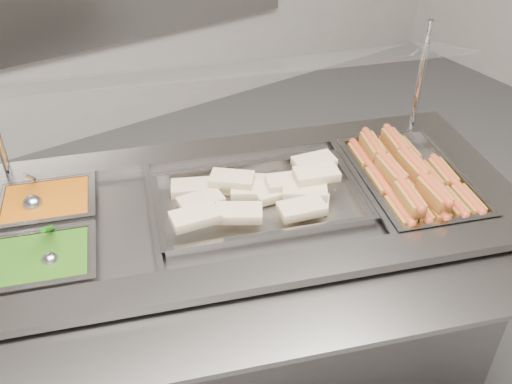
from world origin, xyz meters
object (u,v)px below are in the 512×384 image
steam_counter (243,292)px  pan_wraps (259,203)px  sneeze_guard (226,73)px  ladle (33,203)px  serving_spoon (50,255)px  pan_hotdogs (410,185)px

steam_counter → pan_wraps: 0.40m
sneeze_guard → ladle: (-0.63, 0.14, -0.33)m
serving_spoon → sneeze_guard: bearing=11.0°
ladle → serving_spoon: ladle is taller
pan_wraps → serving_spoon: 0.64m
steam_counter → sneeze_guard: bearing=70.1°
pan_hotdogs → pan_wraps: 0.53m
sneeze_guard → pan_hotdogs: size_ratio=2.61×
sneeze_guard → pan_hotdogs: sneeze_guard is taller
pan_hotdogs → ladle: size_ratio=3.49×
ladle → serving_spoon: 0.27m
pan_wraps → pan_hotdogs: bearing=-19.9°
pan_hotdogs → pan_wraps: same height
ladle → serving_spoon: bearing=-95.9°
steam_counter → sneeze_guard: size_ratio=1.24×
sneeze_guard → serving_spoon: sneeze_guard is taller
sneeze_guard → pan_wraps: 0.42m
pan_hotdogs → pan_wraps: bearing=160.1°
steam_counter → ladle: 0.78m
steam_counter → pan_hotdogs: (0.55, -0.20, 0.38)m
ladle → steam_counter: bearing=-30.7°
serving_spoon → pan_wraps: bearing=-7.4°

